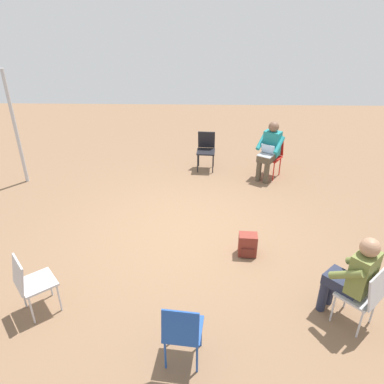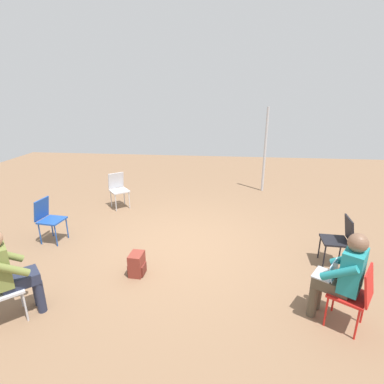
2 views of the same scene
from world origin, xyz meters
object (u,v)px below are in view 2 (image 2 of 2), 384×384
(chair_south, at_px, (48,217))
(person_in_olive, at_px, (9,269))
(chair_southwest, at_px, (118,188))
(chair_north, at_px, (340,238))
(person_with_laptop, at_px, (343,273))
(backpack_near_laptop_user, at_px, (137,265))
(chair_northeast, at_px, (355,293))

(chair_south, xyz_separation_m, person_in_olive, (1.98, 0.69, 0.20))
(chair_southwest, height_order, chair_north, same)
(chair_south, height_order, person_with_laptop, person_with_laptop)
(person_with_laptop, bearing_deg, chair_north, 14.15)
(chair_southwest, height_order, backpack_near_laptop_user, chair_southwest)
(person_in_olive, bearing_deg, chair_northeast, 50.00)
(chair_northeast, relative_size, chair_southwest, 1.00)
(chair_southwest, height_order, person_with_laptop, person_with_laptop)
(chair_northeast, distance_m, backpack_near_laptop_user, 3.02)
(chair_south, relative_size, chair_north, 1.00)
(chair_northeast, distance_m, chair_southwest, 5.49)
(chair_south, distance_m, person_in_olive, 2.11)
(chair_southwest, distance_m, person_in_olive, 3.87)
(person_with_laptop, bearing_deg, chair_northeast, -90.00)
(chair_southwest, distance_m, chair_north, 4.96)
(chair_northeast, distance_m, chair_north, 1.47)
(chair_north, distance_m, backpack_near_laptop_user, 3.29)
(chair_southwest, relative_size, chair_north, 1.00)
(person_with_laptop, bearing_deg, chair_southwest, 81.90)
(chair_northeast, distance_m, person_in_olive, 4.16)
(chair_southwest, bearing_deg, chair_south, 30.32)
(chair_south, distance_m, chair_southwest, 2.01)
(chair_southwest, distance_m, backpack_near_laptop_user, 3.08)
(chair_north, distance_m, person_with_laptop, 1.43)
(person_in_olive, bearing_deg, chair_south, 155.89)
(chair_northeast, height_order, chair_southwest, same)
(chair_northeast, relative_size, person_with_laptop, 0.69)
(chair_north, distance_m, person_in_olive, 4.78)
(chair_southwest, bearing_deg, person_in_olive, 50.65)
(chair_southwest, xyz_separation_m, backpack_near_laptop_user, (2.79, 1.25, -0.34))
(chair_north, bearing_deg, person_in_olive, 114.30)
(chair_south, distance_m, person_with_laptop, 4.98)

